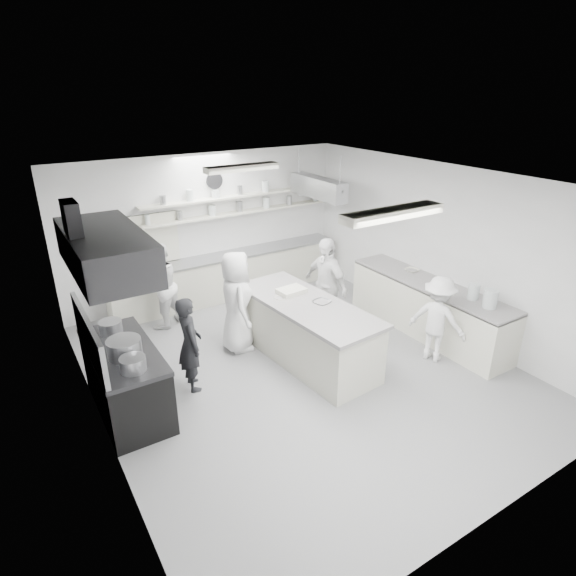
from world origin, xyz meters
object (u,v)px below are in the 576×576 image
stove (126,381)px  prep_island (306,332)px  right_counter (427,309)px  cook_back (160,286)px  back_counter (229,276)px  cook_stove (190,344)px

stove → prep_island: prep_island is taller
right_counter → cook_back: (-4.01, 2.80, 0.34)m
back_counter → prep_island: (-0.04, -3.00, 0.02)m
cook_back → stove: bearing=34.2°
cook_back → right_counter: bearing=118.7°
back_counter → right_counter: size_ratio=1.52×
stove → cook_back: (1.24, 2.20, 0.36)m
stove → cook_back: cook_back is taller
stove → right_counter: bearing=-6.5°
cook_stove → cook_back: (0.28, 2.17, 0.08)m
back_counter → stove: bearing=-136.0°
right_counter → stove: bearing=173.5°
right_counter → cook_stove: cook_stove is taller
prep_island → cook_stove: bearing=168.4°
back_counter → cook_stove: bearing=-125.0°
back_counter → prep_island: bearing=-90.7°
back_counter → right_counter: (2.35, -3.40, 0.01)m
stove → right_counter: right_counter is taller
prep_island → cook_back: cook_back is taller
right_counter → cook_stove: size_ratio=2.25×
stove → cook_stove: cook_stove is taller
stove → cook_stove: 1.00m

